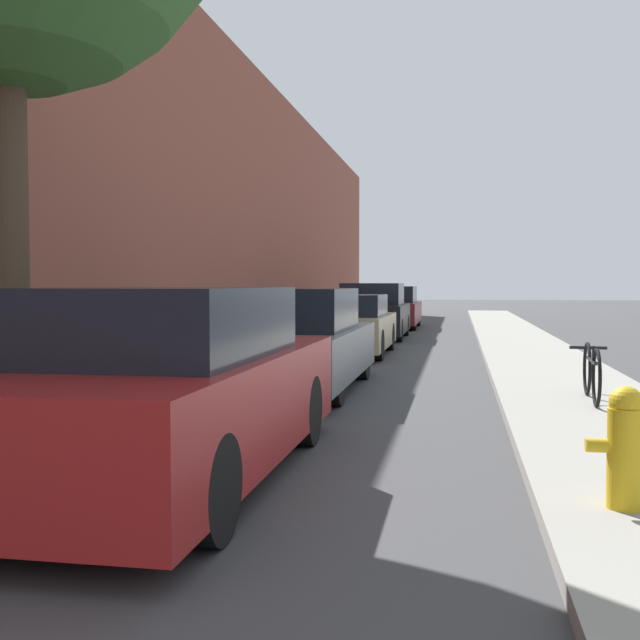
{
  "coord_description": "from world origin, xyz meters",
  "views": [
    {
      "loc": [
        1.4,
        0.95,
        1.5
      ],
      "look_at": [
        -0.46,
        11.2,
        1.01
      ],
      "focal_mm": 42.95,
      "sensor_mm": 36.0,
      "label": 1
    }
  ],
  "objects_px": {
    "parked_car_red": "(164,389)",
    "parked_car_champagne": "(347,326)",
    "parked_car_grey": "(290,342)",
    "parked_car_black": "(373,313)",
    "fire_hydrant": "(625,446)",
    "parked_car_maroon": "(391,308)",
    "bicycle": "(592,372)"
  },
  "relations": [
    {
      "from": "fire_hydrant",
      "to": "parked_car_grey",
      "type": "bearing_deg",
      "value": 120.88
    },
    {
      "from": "parked_car_black",
      "to": "fire_hydrant",
      "type": "distance_m",
      "value": 16.5
    },
    {
      "from": "fire_hydrant",
      "to": "parked_car_champagne",
      "type": "bearing_deg",
      "value": 106.63
    },
    {
      "from": "parked_car_maroon",
      "to": "bicycle",
      "type": "xyz_separation_m",
      "value": [
        3.83,
        -16.8,
        -0.22
      ]
    },
    {
      "from": "parked_car_maroon",
      "to": "fire_hydrant",
      "type": "xyz_separation_m",
      "value": [
        3.29,
        -21.3,
        -0.17
      ]
    },
    {
      "from": "parked_car_black",
      "to": "bicycle",
      "type": "height_order",
      "value": "parked_car_black"
    },
    {
      "from": "parked_car_red",
      "to": "parked_car_maroon",
      "type": "relative_size",
      "value": 0.99
    },
    {
      "from": "bicycle",
      "to": "parked_car_red",
      "type": "bearing_deg",
      "value": -130.76
    },
    {
      "from": "parked_car_grey",
      "to": "parked_car_black",
      "type": "height_order",
      "value": "parked_car_black"
    },
    {
      "from": "parked_car_champagne",
      "to": "fire_hydrant",
      "type": "xyz_separation_m",
      "value": [
        3.34,
        -11.17,
        -0.11
      ]
    },
    {
      "from": "parked_car_grey",
      "to": "bicycle",
      "type": "xyz_separation_m",
      "value": [
        3.9,
        -1.12,
        -0.23
      ]
    },
    {
      "from": "parked_car_maroon",
      "to": "parked_car_champagne",
      "type": "bearing_deg",
      "value": -90.25
    },
    {
      "from": "parked_car_maroon",
      "to": "fire_hydrant",
      "type": "relative_size",
      "value": 5.96
    },
    {
      "from": "parked_car_red",
      "to": "parked_car_champagne",
      "type": "distance_m",
      "value": 10.59
    },
    {
      "from": "parked_car_red",
      "to": "fire_hydrant",
      "type": "xyz_separation_m",
      "value": [
        3.22,
        -0.58,
        -0.19
      ]
    },
    {
      "from": "bicycle",
      "to": "fire_hydrant",
      "type": "bearing_deg",
      "value": -93.73
    },
    {
      "from": "parked_car_champagne",
      "to": "bicycle",
      "type": "bearing_deg",
      "value": -59.86
    },
    {
      "from": "parked_car_champagne",
      "to": "parked_car_grey",
      "type": "bearing_deg",
      "value": -90.22
    },
    {
      "from": "parked_car_maroon",
      "to": "bicycle",
      "type": "distance_m",
      "value": 17.24
    },
    {
      "from": "parked_car_red",
      "to": "parked_car_champagne",
      "type": "relative_size",
      "value": 1.12
    },
    {
      "from": "parked_car_maroon",
      "to": "fire_hydrant",
      "type": "bearing_deg",
      "value": -81.21
    },
    {
      "from": "parked_car_grey",
      "to": "parked_car_champagne",
      "type": "bearing_deg",
      "value": 89.78
    },
    {
      "from": "parked_car_red",
      "to": "fire_hydrant",
      "type": "height_order",
      "value": "parked_car_red"
    },
    {
      "from": "parked_car_red",
      "to": "bicycle",
      "type": "height_order",
      "value": "parked_car_red"
    },
    {
      "from": "fire_hydrant",
      "to": "bicycle",
      "type": "height_order",
      "value": "fire_hydrant"
    },
    {
      "from": "parked_car_red",
      "to": "parked_car_black",
      "type": "distance_m",
      "value": 15.57
    },
    {
      "from": "parked_car_maroon",
      "to": "parked_car_red",
      "type": "bearing_deg",
      "value": -89.8
    },
    {
      "from": "parked_car_champagne",
      "to": "parked_car_maroon",
      "type": "xyz_separation_m",
      "value": [
        0.04,
        10.13,
        0.06
      ]
    },
    {
      "from": "parked_car_champagne",
      "to": "bicycle",
      "type": "distance_m",
      "value": 7.72
    },
    {
      "from": "parked_car_red",
      "to": "parked_car_grey",
      "type": "distance_m",
      "value": 5.03
    },
    {
      "from": "parked_car_black",
      "to": "fire_hydrant",
      "type": "xyz_separation_m",
      "value": [
        3.33,
        -16.15,
        -0.2
      ]
    },
    {
      "from": "parked_car_black",
      "to": "parked_car_red",
      "type": "bearing_deg",
      "value": -89.58
    }
  ]
}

